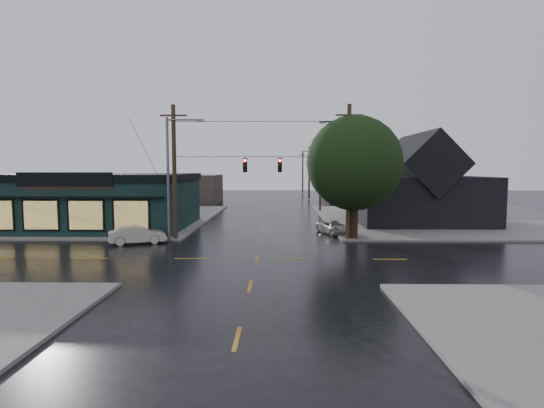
{
  "coord_description": "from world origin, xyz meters",
  "views": [
    {
      "loc": [
        1.35,
        -25.16,
        5.46
      ],
      "look_at": [
        0.84,
        4.88,
        2.91
      ],
      "focal_mm": 28.0,
      "sensor_mm": 36.0,
      "label": 1
    }
  ],
  "objects_px": {
    "corner_tree": "(354,163)",
    "utility_pole_nw": "(176,240)",
    "suv_silver": "(335,227)",
    "utility_pole_ne": "(347,241)",
    "sedan_cream": "(138,235)"
  },
  "relations": [
    {
      "from": "utility_pole_ne",
      "to": "sedan_cream",
      "type": "height_order",
      "value": "utility_pole_ne"
    },
    {
      "from": "utility_pole_nw",
      "to": "sedan_cream",
      "type": "xyz_separation_m",
      "value": [
        -2.4,
        -1.5,
        0.65
      ]
    },
    {
      "from": "corner_tree",
      "to": "suv_silver",
      "type": "bearing_deg",
      "value": 108.74
    },
    {
      "from": "corner_tree",
      "to": "utility_pole_nw",
      "type": "bearing_deg",
      "value": -177.88
    },
    {
      "from": "corner_tree",
      "to": "utility_pole_nw",
      "type": "height_order",
      "value": "corner_tree"
    },
    {
      "from": "utility_pole_nw",
      "to": "sedan_cream",
      "type": "distance_m",
      "value": 2.9
    },
    {
      "from": "corner_tree",
      "to": "utility_pole_nw",
      "type": "distance_m",
      "value": 14.71
    },
    {
      "from": "corner_tree",
      "to": "suv_silver",
      "type": "xyz_separation_m",
      "value": [
        -1.0,
        2.95,
        -5.27
      ]
    },
    {
      "from": "corner_tree",
      "to": "sedan_cream",
      "type": "height_order",
      "value": "corner_tree"
    },
    {
      "from": "sedan_cream",
      "to": "suv_silver",
      "type": "height_order",
      "value": "sedan_cream"
    },
    {
      "from": "utility_pole_ne",
      "to": "suv_silver",
      "type": "height_order",
      "value": "utility_pole_ne"
    },
    {
      "from": "sedan_cream",
      "to": "suv_silver",
      "type": "relative_size",
      "value": 0.99
    },
    {
      "from": "utility_pole_nw",
      "to": "suv_silver",
      "type": "bearing_deg",
      "value": 15.42
    },
    {
      "from": "utility_pole_nw",
      "to": "corner_tree",
      "type": "bearing_deg",
      "value": 2.12
    },
    {
      "from": "utility_pole_ne",
      "to": "sedan_cream",
      "type": "distance_m",
      "value": 15.49
    }
  ]
}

